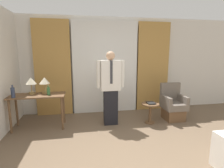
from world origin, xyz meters
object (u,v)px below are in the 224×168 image
object	(u,v)px
armchair	(173,106)
book	(151,103)
desk	(38,100)
table_lamp_left	(31,82)
side_table	(150,110)
bottle_near_edge	(48,91)
table_lamp_right	(45,82)
bottle_by_lamp	(13,92)
person	(111,86)

from	to	relation	value
armchair	book	xyz separation A→B (m)	(-0.67, -0.15, 0.16)
desk	book	xyz separation A→B (m)	(2.63, -0.20, -0.14)
table_lamp_left	book	world-z (taller)	table_lamp_left
desk	table_lamp_left	world-z (taller)	table_lamp_left
desk	side_table	size ratio (longest dim) A/B	2.40
table_lamp_left	bottle_near_edge	size ratio (longest dim) A/B	1.74
book	table_lamp_right	bearing A→B (deg)	172.67
bottle_near_edge	side_table	distance (m)	2.44
table_lamp_right	bottle_by_lamp	xyz separation A→B (m)	(-0.59, -0.29, -0.17)
person	desk	bearing A→B (deg)	177.06
table_lamp_left	bottle_by_lamp	bearing A→B (deg)	-135.36
desk	side_table	bearing A→B (deg)	-4.27
desk	book	size ratio (longest dim) A/B	5.57
table_lamp_right	bottle_by_lamp	distance (m)	0.68
desk	table_lamp_left	bearing A→B (deg)	140.49
table_lamp_left	table_lamp_right	size ratio (longest dim) A/B	1.00
desk	armchair	size ratio (longest dim) A/B	1.28
table_lamp_left	person	bearing A→B (deg)	-6.52
bottle_by_lamp	table_lamp_left	bearing A→B (deg)	44.64
side_table	book	distance (m)	0.17
bottle_by_lamp	book	bearing A→B (deg)	-0.52
book	desk	bearing A→B (deg)	175.70
armchair	side_table	distance (m)	0.70
armchair	person	bearing A→B (deg)	-178.72
table_lamp_right	person	bearing A→B (deg)	-7.78
armchair	book	bearing A→B (deg)	-167.43
bottle_by_lamp	table_lamp_right	bearing A→B (deg)	26.32
bottle_near_edge	table_lamp_right	bearing A→B (deg)	120.37
bottle_near_edge	side_table	world-z (taller)	bottle_near_edge
desk	book	world-z (taller)	desk
bottle_near_edge	person	size ratio (longest dim) A/B	0.12
table_lamp_right	armchair	xyz separation A→B (m)	(3.16, -0.17, -0.71)
table_lamp_left	bottle_by_lamp	world-z (taller)	table_lamp_left
book	armchair	bearing A→B (deg)	12.57
person	book	distance (m)	1.08
bottle_near_edge	bottle_by_lamp	bearing A→B (deg)	-170.95
armchair	side_table	world-z (taller)	armchair
person	book	xyz separation A→B (m)	(0.98, -0.11, -0.44)
armchair	book	size ratio (longest dim) A/B	4.34
book	side_table	bearing A→B (deg)	165.21
desk	table_lamp_left	distance (m)	0.45
desk	table_lamp_left	size ratio (longest dim) A/B	3.16
desk	person	distance (m)	1.69
book	table_lamp_left	bearing A→B (deg)	173.44
side_table	desk	bearing A→B (deg)	175.73
bottle_by_lamp	desk	bearing A→B (deg)	21.05
table_lamp_left	bottle_by_lamp	size ratio (longest dim) A/B	1.38
table_lamp_right	person	world-z (taller)	person
desk	bottle_near_edge	distance (m)	0.34
desk	side_table	distance (m)	2.65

